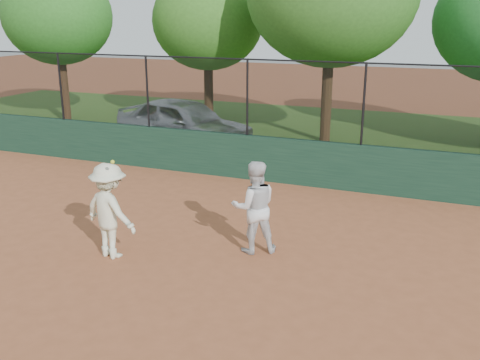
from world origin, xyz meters
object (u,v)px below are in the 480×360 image
at_px(parked_car, 184,123).
at_px(player_second, 254,207).
at_px(tree_0, 57,16).
at_px(player_main, 110,211).
at_px(tree_1, 207,21).

height_order(parked_car, player_second, player_second).
xyz_separation_m(player_second, tree_0, (-11.64, 9.10, 3.32)).
height_order(parked_car, tree_0, tree_0).
xyz_separation_m(player_second, player_main, (-2.35, -1.17, 0.01)).
bearing_deg(tree_1, tree_0, -163.49).
relative_size(parked_car, player_second, 2.79).
xyz_separation_m(player_main, tree_1, (-3.56, 11.97, 3.13)).
xyz_separation_m(parked_car, player_second, (4.97, -6.77, 0.04)).
bearing_deg(parked_car, tree_1, 26.25).
bearing_deg(player_second, parked_car, -82.51).
bearing_deg(player_second, tree_1, -90.08).
bearing_deg(player_main, player_second, 26.42).
bearing_deg(player_second, player_main, -2.35).
height_order(player_second, player_main, player_main).
xyz_separation_m(parked_car, player_main, (2.62, -7.94, 0.05)).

